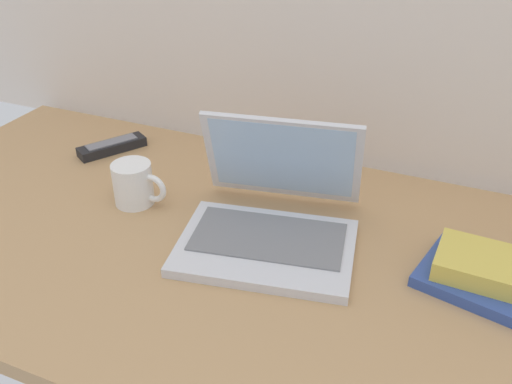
{
  "coord_description": "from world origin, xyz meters",
  "views": [
    {
      "loc": [
        0.34,
        -0.74,
        0.64
      ],
      "look_at": [
        0.02,
        0.0,
        0.15
      ],
      "focal_mm": 39.33,
      "sensor_mm": 36.0,
      "label": 1
    }
  ],
  "objects": [
    {
      "name": "coffee_mug",
      "position": [
        -0.27,
        0.05,
        0.07
      ],
      "size": [
        0.12,
        0.08,
        0.09
      ],
      "color": "white",
      "rests_on": "desk"
    },
    {
      "name": "desk",
      "position": [
        0.0,
        0.0,
        0.01
      ],
      "size": [
        1.6,
        0.76,
        0.03
      ],
      "color": "tan",
      "rests_on": "ground"
    },
    {
      "name": "laptop",
      "position": [
        0.03,
        0.05,
        0.07
      ],
      "size": [
        0.35,
        0.34,
        0.21
      ],
      "color": "silver",
      "rests_on": "desk"
    },
    {
      "name": "book_stack",
      "position": [
        0.4,
        0.06,
        0.05
      ],
      "size": [
        0.22,
        0.19,
        0.05
      ],
      "color": "#334C99",
      "rests_on": "desk"
    },
    {
      "name": "remote_control_near",
      "position": [
        -0.45,
        0.22,
        0.04
      ],
      "size": [
        0.12,
        0.16,
        0.02
      ],
      "color": "black",
      "rests_on": "desk"
    }
  ]
}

